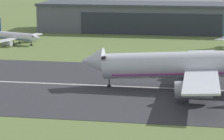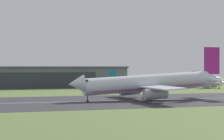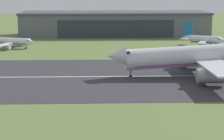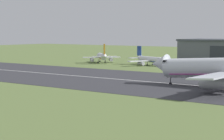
{
  "view_description": "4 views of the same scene",
  "coord_description": "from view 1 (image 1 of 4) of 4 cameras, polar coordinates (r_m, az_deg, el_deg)",
  "views": [
    {
      "loc": [
        13.82,
        10.35,
        26.39
      ],
      "look_at": [
        0.23,
        88.53,
        10.37
      ],
      "focal_mm": 85.0,
      "sensor_mm": 36.0,
      "label": 1
    },
    {
      "loc": [
        -40.41,
        -12.33,
        11.04
      ],
      "look_at": [
        -3.56,
        102.98,
        10.12
      ],
      "focal_mm": 70.0,
      "sensor_mm": 36.0,
      "label": 2
    },
    {
      "loc": [
        -15.12,
        9.48,
        23.57
      ],
      "look_at": [
        -11.93,
        92.65,
        7.39
      ],
      "focal_mm": 70.0,
      "sensor_mm": 36.0,
      "label": 3
    },
    {
      "loc": [
        54.86,
        10.87,
        15.16
      ],
      "look_at": [
        -1.37,
        86.37,
        6.76
      ],
      "focal_mm": 70.0,
      "sensor_mm": 36.0,
      "label": 4
    }
  ],
  "objects": [
    {
      "name": "airplane_landing",
      "position": [
        112.46,
        10.24,
        0.53
      ],
      "size": [
        55.27,
        46.04,
        17.81
      ],
      "color": "silver",
      "rests_on": "ground_plane"
    },
    {
      "name": "hangar_building",
      "position": [
        209.55,
        4.44,
        5.69
      ],
      "size": [
        88.79,
        24.47,
        11.19
      ],
      "color": "slate",
      "rests_on": "ground_plane"
    },
    {
      "name": "runway_strip",
      "position": [
        115.09,
        2.7,
        -1.84
      ],
      "size": [
        414.36,
        52.81,
        0.06
      ],
      "primitive_type": "cube",
      "color": "#333338",
      "rests_on": "ground_plane"
    },
    {
      "name": "airplane_parked_centre",
      "position": [
        178.43,
        -10.27,
        3.54
      ],
      "size": [
        20.35,
        23.65,
        8.37
      ],
      "color": "silver",
      "rests_on": "ground_plane"
    },
    {
      "name": "runway_centreline",
      "position": [
        115.08,
        2.7,
        -1.82
      ],
      "size": [
        372.93,
        0.7,
        0.01
      ],
      "primitive_type": "cube",
      "color": "silver",
      "rests_on": "runway_strip"
    }
  ]
}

